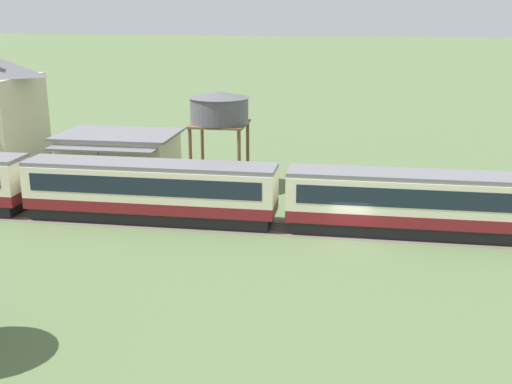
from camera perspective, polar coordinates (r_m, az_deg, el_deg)
The scene contains 5 objects.
ground_plane at distance 42.30m, azimuth 8.34°, elevation -4.28°, with size 600.00×600.00×0.00m, color #566B42.
passenger_train at distance 45.53m, azimuth -9.07°, elevation 0.28°, with size 92.57×3.20×4.23m.
railway_track at distance 44.94m, azimuth -2.76°, elevation -2.87°, with size 139.73×3.60×0.04m.
station_building at distance 57.20m, azimuth -12.05°, elevation 3.13°, with size 10.11×8.09×4.14m.
water_tower at distance 52.67m, azimuth -3.29°, elevation 7.36°, with size 4.98×4.98×8.06m.
Camera 1 is at (0.25, -39.68, 14.66)m, focal length 45.00 mm.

